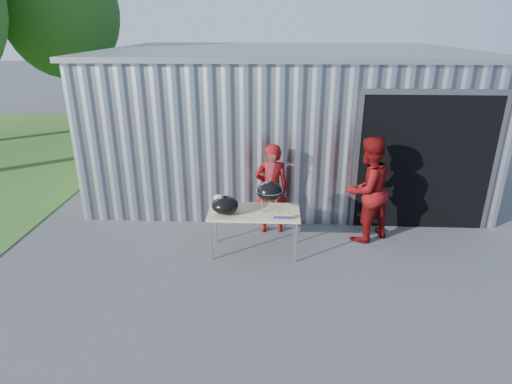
{
  "coord_description": "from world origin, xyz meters",
  "views": [
    {
      "loc": [
        0.58,
        -5.84,
        3.63
      ],
      "look_at": [
        0.27,
        0.69,
        1.05
      ],
      "focal_mm": 30.0,
      "sensor_mm": 36.0,
      "label": 1
    }
  ],
  "objects_px": {
    "person_cook": "(272,189)",
    "person_bystander": "(367,190)",
    "kettle_grill": "(270,186)",
    "folding_table": "(254,213)"
  },
  "relations": [
    {
      "from": "folding_table",
      "to": "person_cook",
      "type": "height_order",
      "value": "person_cook"
    },
    {
      "from": "person_cook",
      "to": "kettle_grill",
      "type": "bearing_deg",
      "value": 81.3
    },
    {
      "from": "folding_table",
      "to": "kettle_grill",
      "type": "bearing_deg",
      "value": 13.47
    },
    {
      "from": "kettle_grill",
      "to": "person_bystander",
      "type": "xyz_separation_m",
      "value": [
        1.69,
        0.52,
        -0.23
      ]
    },
    {
      "from": "person_bystander",
      "to": "kettle_grill",
      "type": "bearing_deg",
      "value": -14.83
    },
    {
      "from": "folding_table",
      "to": "person_bystander",
      "type": "height_order",
      "value": "person_bystander"
    },
    {
      "from": "kettle_grill",
      "to": "folding_table",
      "type": "bearing_deg",
      "value": -166.53
    },
    {
      "from": "folding_table",
      "to": "kettle_grill",
      "type": "relative_size",
      "value": 1.6
    },
    {
      "from": "person_cook",
      "to": "person_bystander",
      "type": "height_order",
      "value": "person_bystander"
    },
    {
      "from": "folding_table",
      "to": "person_cook",
      "type": "relative_size",
      "value": 0.89
    }
  ]
}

